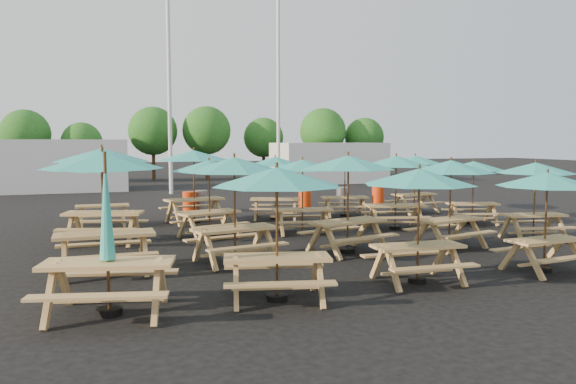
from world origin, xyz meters
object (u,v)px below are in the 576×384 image
object	(u,v)px
picnic_unit_12	(547,185)
picnic_unit_19	(415,162)
picnic_unit_13	(451,171)
waste_bin_3	(342,197)
waste_bin_1	(201,201)
picnic_unit_2	(102,160)
picnic_unit_7	(194,159)
picnic_unit_14	(396,165)
waste_bin_4	(378,196)
picnic_unit_5	(234,170)
picnic_unit_9	(348,167)
picnic_unit_15	(345,165)
picnic_unit_0	(107,249)
waste_bin_2	(305,198)
picnic_unit_18	(474,169)
picnic_unit_11	(275,164)
picnic_unit_10	(303,168)
picnic_unit_1	(103,166)
picnic_unit_6	(209,170)
waste_bin_0	(189,203)
picnic_unit_4	(277,183)
picnic_unit_8	(419,182)
picnic_unit_17	(536,172)

from	to	relation	value
picnic_unit_12	picnic_unit_19	xyz separation A→B (m)	(2.70, 9.28, 0.09)
picnic_unit_13	waste_bin_3	bearing A→B (deg)	70.74
waste_bin_1	picnic_unit_2	bearing A→B (deg)	-121.89
picnic_unit_7	picnic_unit_14	size ratio (longest dim) A/B	1.04
picnic_unit_19	waste_bin_4	size ratio (longest dim) A/B	2.97
picnic_unit_5	waste_bin_1	world-z (taller)	picnic_unit_5
picnic_unit_9	picnic_unit_15	size ratio (longest dim) A/B	1.15
picnic_unit_0	waste_bin_3	size ratio (longest dim) A/B	3.11
picnic_unit_19	waste_bin_2	xyz separation A→B (m)	(-3.40, 2.68, -1.50)
waste_bin_2	picnic_unit_9	bearing A→B (deg)	-104.52
picnic_unit_15	picnic_unit_18	world-z (taller)	picnic_unit_15
picnic_unit_14	waste_bin_1	bearing A→B (deg)	142.31
picnic_unit_9	picnic_unit_12	xyz separation A→B (m)	(2.97, -3.19, -0.26)
picnic_unit_9	picnic_unit_11	world-z (taller)	picnic_unit_9
picnic_unit_18	picnic_unit_7	bearing A→B (deg)	177.02
picnic_unit_10	picnic_unit_15	xyz separation A→B (m)	(2.79, 3.05, -0.06)
waste_bin_4	picnic_unit_1	bearing A→B (deg)	-141.22
picnic_unit_1	picnic_unit_11	size ratio (longest dim) A/B	0.93
picnic_unit_9	picnic_unit_10	xyz separation A→B (m)	(-0.01, 3.04, -0.17)
picnic_unit_5	waste_bin_4	size ratio (longest dim) A/B	3.30
picnic_unit_6	waste_bin_0	size ratio (longest dim) A/B	3.31
picnic_unit_5	picnic_unit_9	world-z (taller)	picnic_unit_9
picnic_unit_7	picnic_unit_10	xyz separation A→B (m)	(2.61, -3.21, -0.21)
picnic_unit_4	picnic_unit_15	world-z (taller)	picnic_unit_4
picnic_unit_9	picnic_unit_11	xyz separation A→B (m)	(0.18, 6.20, -0.17)
picnic_unit_8	picnic_unit_9	size ratio (longest dim) A/B	0.80
picnic_unit_17	waste_bin_0	distance (m)	11.98
picnic_unit_17	waste_bin_3	xyz separation A→B (m)	(-1.67, 8.82, -1.47)
picnic_unit_18	waste_bin_1	world-z (taller)	picnic_unit_18
picnic_unit_8	picnic_unit_7	bearing A→B (deg)	108.88
picnic_unit_5	waste_bin_3	size ratio (longest dim) A/B	3.30
picnic_unit_9	waste_bin_4	bearing A→B (deg)	43.23
picnic_unit_15	waste_bin_0	world-z (taller)	picnic_unit_15
picnic_unit_7	picnic_unit_11	world-z (taller)	picnic_unit_7
waste_bin_3	picnic_unit_9	bearing A→B (deg)	-114.09
picnic_unit_19	picnic_unit_13	bearing A→B (deg)	-124.16
picnic_unit_11	waste_bin_2	xyz separation A→B (m)	(2.09, 2.57, -1.50)
waste_bin_2	picnic_unit_2	bearing A→B (deg)	-144.51
waste_bin_0	waste_bin_2	world-z (taller)	same
picnic_unit_4	picnic_unit_12	bearing A→B (deg)	14.87
picnic_unit_1	picnic_unit_15	world-z (taller)	picnic_unit_1
picnic_unit_19	waste_bin_3	world-z (taller)	picnic_unit_19
picnic_unit_4	waste_bin_1	world-z (taller)	picnic_unit_4
picnic_unit_9	waste_bin_1	size ratio (longest dim) A/B	3.43
waste_bin_1	waste_bin_0	bearing A→B (deg)	-145.96
picnic_unit_12	picnic_unit_19	bearing A→B (deg)	68.54
picnic_unit_14	waste_bin_3	size ratio (longest dim) A/B	3.28
waste_bin_2	picnic_unit_14	bearing A→B (deg)	-83.22
waste_bin_0	waste_bin_3	distance (m)	6.29
picnic_unit_9	picnic_unit_18	bearing A→B (deg)	12.45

